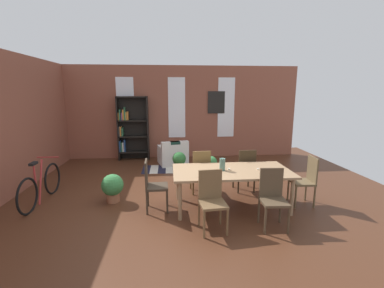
{
  "coord_description": "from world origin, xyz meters",
  "views": [
    {
      "loc": [
        -0.26,
        -4.91,
        2.16
      ],
      "look_at": [
        0.31,
        1.56,
        0.86
      ],
      "focal_mm": 24.39,
      "sensor_mm": 36.0,
      "label": 1
    }
  ],
  "objects_px": {
    "bookshelf_tall": "(131,128)",
    "potted_plant_window": "(179,161)",
    "armchair_white": "(173,155)",
    "potted_plant_corner": "(113,186)",
    "dining_chair_near_left": "(212,198)",
    "dining_chair_far_left": "(201,170)",
    "bicycle_second": "(41,186)",
    "dining_table": "(232,173)",
    "dining_chair_head_right": "(306,179)",
    "potted_plant_by_shelf": "(211,164)",
    "vase_on_table": "(222,164)",
    "dining_chair_far_right": "(245,169)",
    "dining_chair_near_right": "(273,196)",
    "dining_chair_head_left": "(153,184)"
  },
  "relations": [
    {
      "from": "bicycle_second",
      "to": "vase_on_table",
      "type": "bearing_deg",
      "value": -9.04
    },
    {
      "from": "dining_chair_far_left",
      "to": "armchair_white",
      "type": "distance_m",
      "value": 2.42
    },
    {
      "from": "armchair_white",
      "to": "potted_plant_by_shelf",
      "type": "height_order",
      "value": "armchair_white"
    },
    {
      "from": "potted_plant_corner",
      "to": "potted_plant_window",
      "type": "bearing_deg",
      "value": 53.55
    },
    {
      "from": "dining_chair_head_left",
      "to": "potted_plant_corner",
      "type": "bearing_deg",
      "value": 151.4
    },
    {
      "from": "dining_chair_far_left",
      "to": "dining_chair_head_right",
      "type": "distance_m",
      "value": 2.09
    },
    {
      "from": "bookshelf_tall",
      "to": "potted_plant_window",
      "type": "height_order",
      "value": "bookshelf_tall"
    },
    {
      "from": "dining_chair_head_left",
      "to": "armchair_white",
      "type": "bearing_deg",
      "value": 82.39
    },
    {
      "from": "dining_table",
      "to": "potted_plant_by_shelf",
      "type": "xyz_separation_m",
      "value": [
        -0.04,
        2.1,
        -0.41
      ]
    },
    {
      "from": "vase_on_table",
      "to": "dining_chair_far_left",
      "type": "bearing_deg",
      "value": 111.79
    },
    {
      "from": "dining_chair_far_left",
      "to": "dining_chair_near_right",
      "type": "bearing_deg",
      "value": -57.45
    },
    {
      "from": "dining_table",
      "to": "vase_on_table",
      "type": "distance_m",
      "value": 0.25
    },
    {
      "from": "vase_on_table",
      "to": "dining_chair_near_left",
      "type": "height_order",
      "value": "vase_on_table"
    },
    {
      "from": "potted_plant_window",
      "to": "dining_chair_near_left",
      "type": "bearing_deg",
      "value": -82.96
    },
    {
      "from": "vase_on_table",
      "to": "bicycle_second",
      "type": "xyz_separation_m",
      "value": [
        -3.51,
        0.56,
        -0.5
      ]
    },
    {
      "from": "dining_table",
      "to": "potted_plant_corner",
      "type": "relative_size",
      "value": 3.85
    },
    {
      "from": "bookshelf_tall",
      "to": "potted_plant_window",
      "type": "bearing_deg",
      "value": -45.23
    },
    {
      "from": "dining_chair_head_left",
      "to": "dining_chair_near_left",
      "type": "relative_size",
      "value": 1.0
    },
    {
      "from": "dining_chair_head_left",
      "to": "potted_plant_corner",
      "type": "distance_m",
      "value": 0.96
    },
    {
      "from": "dining_chair_near_left",
      "to": "bicycle_second",
      "type": "xyz_separation_m",
      "value": [
        -3.19,
        1.32,
        -0.17
      ]
    },
    {
      "from": "dining_table",
      "to": "potted_plant_window",
      "type": "relative_size",
      "value": 3.97
    },
    {
      "from": "dining_table",
      "to": "potted_plant_window",
      "type": "xyz_separation_m",
      "value": [
        -0.88,
        2.35,
        -0.36
      ]
    },
    {
      "from": "bicycle_second",
      "to": "dining_chair_near_right",
      "type": "bearing_deg",
      "value": -17.57
    },
    {
      "from": "bookshelf_tall",
      "to": "potted_plant_corner",
      "type": "relative_size",
      "value": 3.58
    },
    {
      "from": "dining_chair_far_left",
      "to": "potted_plant_by_shelf",
      "type": "distance_m",
      "value": 1.43
    },
    {
      "from": "dining_table",
      "to": "dining_chair_far_right",
      "type": "distance_m",
      "value": 0.92
    },
    {
      "from": "dining_chair_far_right",
      "to": "armchair_white",
      "type": "xyz_separation_m",
      "value": [
        -1.54,
        2.35,
        -0.23
      ]
    },
    {
      "from": "dining_chair_head_right",
      "to": "armchair_white",
      "type": "xyz_separation_m",
      "value": [
        -2.5,
        3.12,
        -0.23
      ]
    },
    {
      "from": "dining_table",
      "to": "dining_chair_head_right",
      "type": "height_order",
      "value": "dining_chair_head_right"
    },
    {
      "from": "dining_table",
      "to": "dining_chair_head_left",
      "type": "height_order",
      "value": "dining_chair_head_left"
    },
    {
      "from": "vase_on_table",
      "to": "potted_plant_corner",
      "type": "relative_size",
      "value": 0.4
    },
    {
      "from": "dining_chair_far_left",
      "to": "potted_plant_window",
      "type": "height_order",
      "value": "dining_chair_far_left"
    },
    {
      "from": "dining_table",
      "to": "potted_plant_corner",
      "type": "distance_m",
      "value": 2.35
    },
    {
      "from": "bookshelf_tall",
      "to": "dining_chair_near_right",
      "type": "bearing_deg",
      "value": -58.23
    },
    {
      "from": "dining_chair_near_left",
      "to": "bookshelf_tall",
      "type": "distance_m",
      "value": 4.98
    },
    {
      "from": "dining_chair_head_right",
      "to": "potted_plant_corner",
      "type": "bearing_deg",
      "value": 173.13
    },
    {
      "from": "vase_on_table",
      "to": "dining_chair_far_right",
      "type": "relative_size",
      "value": 0.24
    },
    {
      "from": "dining_chair_far_right",
      "to": "bicycle_second",
      "type": "distance_m",
      "value": 4.19
    },
    {
      "from": "dining_chair_far_right",
      "to": "dining_chair_near_right",
      "type": "xyz_separation_m",
      "value": [
        0.0,
        -1.53,
        0.0
      ]
    },
    {
      "from": "vase_on_table",
      "to": "bookshelf_tall",
      "type": "relative_size",
      "value": 0.11
    },
    {
      "from": "dining_chair_far_right",
      "to": "dining_chair_near_right",
      "type": "distance_m",
      "value": 1.53
    },
    {
      "from": "bookshelf_tall",
      "to": "potted_plant_window",
      "type": "xyz_separation_m",
      "value": [
        1.47,
        -1.48,
        -0.73
      ]
    },
    {
      "from": "vase_on_table",
      "to": "potted_plant_by_shelf",
      "type": "xyz_separation_m",
      "value": [
        0.14,
        2.1,
        -0.59
      ]
    },
    {
      "from": "dining_table",
      "to": "armchair_white",
      "type": "distance_m",
      "value": 3.31
    },
    {
      "from": "dining_chair_near_right",
      "to": "potted_plant_by_shelf",
      "type": "distance_m",
      "value": 2.92
    },
    {
      "from": "dining_chair_near_right",
      "to": "bicycle_second",
      "type": "xyz_separation_m",
      "value": [
        -4.18,
        1.32,
        -0.17
      ]
    },
    {
      "from": "armchair_white",
      "to": "potted_plant_by_shelf",
      "type": "relative_size",
      "value": 2.03
    },
    {
      "from": "armchair_white",
      "to": "potted_plant_corner",
      "type": "height_order",
      "value": "armchair_white"
    },
    {
      "from": "bicycle_second",
      "to": "potted_plant_window",
      "type": "xyz_separation_m",
      "value": [
        2.81,
        1.79,
        -0.04
      ]
    },
    {
      "from": "dining_chair_far_right",
      "to": "potted_plant_corner",
      "type": "distance_m",
      "value": 2.8
    }
  ]
}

